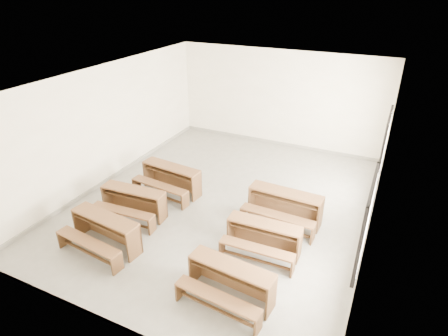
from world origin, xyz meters
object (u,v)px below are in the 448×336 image
at_px(desk_set_0, 104,230).
at_px(desk_set_1, 133,201).
at_px(desk_set_2, 170,177).
at_px(desk_set_5, 284,205).
at_px(desk_set_4, 263,236).
at_px(desk_set_3, 230,280).

relative_size(desk_set_0, desk_set_1, 1.05).
relative_size(desk_set_2, desk_set_5, 1.00).
distance_m(desk_set_1, desk_set_2, 1.37).
bearing_deg(desk_set_5, desk_set_1, -156.01).
bearing_deg(desk_set_4, desk_set_5, 85.71).
bearing_deg(desk_set_1, desk_set_4, -2.61).
xyz_separation_m(desk_set_3, desk_set_5, (0.14, 2.73, 0.03)).
distance_m(desk_set_0, desk_set_5, 4.05).
height_order(desk_set_1, desk_set_3, same).
distance_m(desk_set_2, desk_set_3, 4.07).
relative_size(desk_set_4, desk_set_5, 0.89).
bearing_deg(desk_set_0, desk_set_2, 96.15).
relative_size(desk_set_1, desk_set_2, 0.94).
xyz_separation_m(desk_set_0, desk_set_1, (-0.19, 1.21, -0.01)).
height_order(desk_set_1, desk_set_2, desk_set_2).
relative_size(desk_set_1, desk_set_3, 0.99).
bearing_deg(desk_set_2, desk_set_3, -36.53).
distance_m(desk_set_1, desk_set_3, 3.49).
height_order(desk_set_0, desk_set_4, desk_set_0).
xyz_separation_m(desk_set_1, desk_set_3, (3.20, -1.39, 0.00)).
xyz_separation_m(desk_set_2, desk_set_3, (3.01, -2.75, -0.02)).
bearing_deg(desk_set_5, desk_set_3, -90.84).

